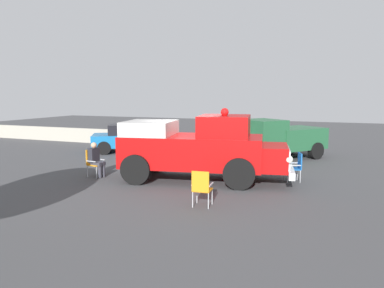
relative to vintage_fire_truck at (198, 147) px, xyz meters
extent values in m
plane|color=#424244|center=(-0.69, 0.54, -1.20)|extent=(60.00, 60.00, 0.00)
cylinder|color=black|center=(1.31, 1.26, -0.68)|extent=(1.08, 0.50, 1.04)
cylinder|color=black|center=(1.67, -0.71, -0.68)|extent=(1.08, 0.50, 1.04)
cylinder|color=black|center=(-2.13, 0.63, -0.68)|extent=(1.08, 0.50, 1.04)
cylinder|color=black|center=(-1.77, -1.34, -0.68)|extent=(1.08, 0.50, 1.04)
cube|color=#B70C0C|center=(-0.23, -0.04, -0.15)|extent=(5.20, 2.95, 1.10)
cube|color=#B70C0C|center=(2.57, 0.47, -0.28)|extent=(1.20, 1.89, 0.84)
cube|color=#B70C0C|center=(0.90, 0.17, 0.75)|extent=(2.02, 2.18, 0.76)
cube|color=silver|center=(-1.75, -0.32, 0.60)|extent=(2.03, 2.23, 0.60)
cube|color=silver|center=(3.02, 0.55, -0.28)|extent=(0.38, 1.44, 0.64)
cube|color=silver|center=(3.11, 0.57, -0.70)|extent=(0.60, 2.24, 0.24)
sphere|color=white|center=(2.87, 1.32, -0.20)|extent=(0.30, 0.30, 0.26)
sphere|color=white|center=(3.16, -0.21, -0.20)|extent=(0.30, 0.30, 0.26)
sphere|color=red|center=(0.90, 0.17, 1.25)|extent=(0.33, 0.33, 0.28)
cylinder|color=black|center=(-4.74, 6.35, -0.86)|extent=(0.72, 0.56, 0.68)
cylinder|color=black|center=(-3.92, 4.93, -0.86)|extent=(0.72, 0.56, 0.68)
cylinder|color=black|center=(-7.26, 4.91, -0.86)|extent=(0.72, 0.56, 0.68)
cylinder|color=black|center=(-6.44, 3.49, -0.86)|extent=(0.72, 0.56, 0.68)
cube|color=#196BAD|center=(-5.59, 4.92, -0.58)|extent=(4.54, 3.65, 0.64)
cube|color=#196BAD|center=(-4.33, 5.64, -0.22)|extent=(2.03, 2.12, 0.20)
cube|color=black|center=(-5.85, 4.77, -0.02)|extent=(2.42, 2.30, 0.56)
cube|color=silver|center=(-3.70, 6.00, -0.80)|extent=(1.08, 1.73, 0.20)
cylinder|color=black|center=(1.69, 3.70, -0.80)|extent=(0.72, 0.80, 0.80)
cylinder|color=black|center=(0.32, 4.81, -0.80)|extent=(0.72, 0.80, 0.80)
cylinder|color=black|center=(3.64, 6.11, -0.80)|extent=(0.72, 0.80, 0.80)
cylinder|color=black|center=(2.27, 7.22, -0.80)|extent=(0.72, 0.80, 0.80)
cube|color=#235B38|center=(2.58, 6.20, -0.25)|extent=(3.18, 3.29, 1.00)
cube|color=#235B38|center=(1.38, 4.72, 0.00)|extent=(2.34, 2.30, 1.40)
cube|color=#235B38|center=(0.69, 3.87, -0.38)|extent=(1.89, 1.77, 0.64)
cylinder|color=#B7BABF|center=(-3.51, -0.68, -0.98)|extent=(0.03, 0.03, 0.44)
cylinder|color=#B7BABF|center=(-3.56, -1.12, -0.98)|extent=(0.03, 0.03, 0.44)
cylinder|color=#B7BABF|center=(-3.94, -0.63, -0.98)|extent=(0.03, 0.03, 0.44)
cylinder|color=#B7BABF|center=(-3.99, -1.07, -0.98)|extent=(0.03, 0.03, 0.44)
cube|color=orange|center=(-3.75, -0.87, -0.74)|extent=(0.53, 0.53, 0.04)
cube|color=orange|center=(-3.99, -0.85, -0.46)|extent=(0.10, 0.48, 0.56)
cube|color=#B7BABF|center=(-3.72, -0.64, -0.58)|extent=(0.44, 0.09, 0.03)
cube|color=#B7BABF|center=(-3.78, -1.11, -0.58)|extent=(0.44, 0.09, 0.03)
cylinder|color=#B7BABF|center=(3.01, 0.80, -0.98)|extent=(0.04, 0.04, 0.44)
cylinder|color=#B7BABF|center=(2.87, 1.21, -0.98)|extent=(0.04, 0.04, 0.44)
cylinder|color=#B7BABF|center=(3.43, 0.94, -0.98)|extent=(0.04, 0.04, 0.44)
cylinder|color=#B7BABF|center=(3.28, 1.36, -0.98)|extent=(0.04, 0.04, 0.44)
cube|color=#1959A5|center=(3.15, 1.08, -0.74)|extent=(0.61, 0.61, 0.04)
cube|color=#1959A5|center=(3.38, 1.15, -0.46)|extent=(0.20, 0.47, 0.56)
cube|color=#B7BABF|center=(3.23, 0.85, -0.58)|extent=(0.43, 0.18, 0.03)
cube|color=#B7BABF|center=(3.07, 1.30, -0.58)|extent=(0.43, 0.18, 0.03)
cylinder|color=#B7BABF|center=(0.94, -2.61, -0.98)|extent=(0.03, 0.03, 0.44)
cylinder|color=#B7BABF|center=(1.38, -2.57, -0.98)|extent=(0.03, 0.03, 0.44)
cylinder|color=#B7BABF|center=(0.99, -3.05, -0.98)|extent=(0.03, 0.03, 0.44)
cylinder|color=#B7BABF|center=(1.42, -3.01, -0.98)|extent=(0.03, 0.03, 0.44)
cube|color=orange|center=(1.18, -2.81, -0.74)|extent=(0.52, 0.52, 0.04)
cube|color=orange|center=(1.21, -3.05, -0.46)|extent=(0.48, 0.09, 0.56)
cube|color=#B7BABF|center=(0.94, -2.84, -0.58)|extent=(0.08, 0.44, 0.03)
cube|color=#B7BABF|center=(1.42, -2.79, -0.58)|extent=(0.08, 0.44, 0.03)
cylinder|color=#383842|center=(-3.47, -0.81, -0.97)|extent=(0.14, 0.14, 0.45)
cylinder|color=#383842|center=(-3.49, -1.01, -0.97)|extent=(0.14, 0.14, 0.45)
cube|color=#383842|center=(-3.63, -0.79, -0.69)|extent=(0.45, 0.20, 0.13)
cube|color=#383842|center=(-3.65, -0.99, -0.69)|extent=(0.45, 0.20, 0.13)
cube|color=#26262D|center=(-3.84, -0.86, -0.39)|extent=(0.26, 0.42, 0.54)
sphere|color=tan|center=(-3.82, -0.87, -0.02)|extent=(0.24, 0.24, 0.22)
cube|color=#A8A393|center=(-14.94, 6.96, -0.75)|extent=(13.09, 0.12, 0.90)
camera|label=1|loc=(4.57, -12.12, 1.89)|focal=34.61mm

